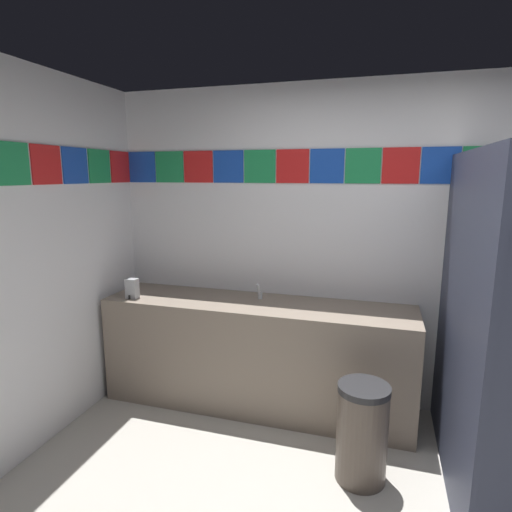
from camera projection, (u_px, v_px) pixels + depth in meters
The scene contains 6 objects.
wall_back at pixel (395, 250), 3.21m from camera, with size 4.54×0.09×2.53m.
vanity_counter at pixel (256, 353), 3.35m from camera, with size 2.42×0.58×0.86m.
faucet_center at pixel (259, 293), 3.34m from camera, with size 0.04×0.10×0.14m.
soap_dispenser at pixel (132, 289), 3.38m from camera, with size 0.09×0.09×0.16m.
stall_divider at pixel (503, 342), 2.17m from camera, with size 0.92×1.44×1.97m.
trash_bin at pixel (362, 432), 2.53m from camera, with size 0.31×0.31×0.61m.
Camera 1 is at (-0.11, -1.64, 1.83)m, focal length 29.49 mm.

